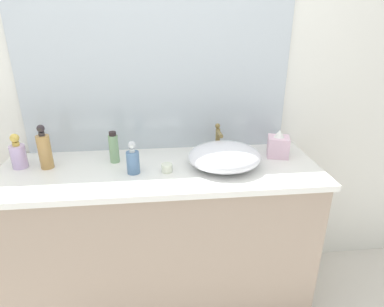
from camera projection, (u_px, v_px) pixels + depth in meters
name	position (u px, v px, depth m)	size (l,w,h in m)	color
bathroom_wall_rear	(140.00, 74.00, 1.75)	(6.00, 0.06, 2.60)	silver
vanity_counter	(163.00, 238.00, 1.80)	(1.63, 0.56, 0.88)	gray
wall_mirror_panel	(155.00, 40.00, 1.66)	(1.46, 0.01, 1.20)	#B2BCC6
sink_basin	(224.00, 156.00, 1.61)	(0.37, 0.33, 0.12)	silver
faucet	(218.00, 137.00, 1.76)	(0.03, 0.12, 0.17)	olive
soap_dispenser	(18.00, 154.00, 1.61)	(0.07, 0.07, 0.18)	#C3A9DA
lotion_bottle	(133.00, 160.00, 1.55)	(0.06, 0.06, 0.17)	#507199
perfume_bottle	(114.00, 148.00, 1.67)	(0.05, 0.05, 0.17)	#7EA577
spray_can	(45.00, 150.00, 1.59)	(0.06, 0.06, 0.23)	#AE8247
tissue_box	(278.00, 145.00, 1.75)	(0.14, 0.14, 0.15)	silver
candle_jar	(167.00, 168.00, 1.58)	(0.05, 0.05, 0.04)	silver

